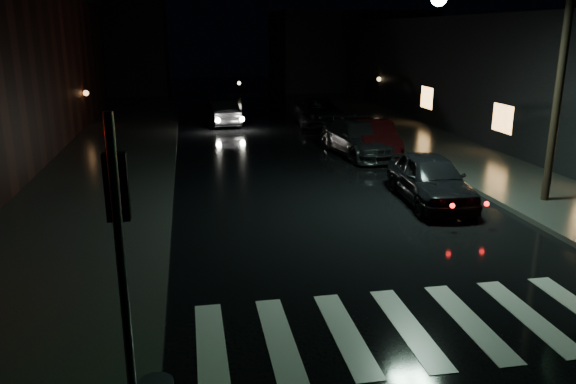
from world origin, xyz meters
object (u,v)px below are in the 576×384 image
parked_car_d (318,112)px  oncoming_car (221,112)px  parked_car_a (430,179)px  parked_car_c (359,138)px  parked_car_b (374,138)px

parked_car_d → oncoming_car: size_ratio=1.25×
parked_car_a → parked_car_d: 15.49m
parked_car_c → parked_car_b: bearing=-5.4°
parked_car_b → oncoming_car: (-6.05, 9.40, -0.04)m
parked_car_a → parked_car_c: size_ratio=0.87×
parked_car_d → oncoming_car: 5.62m
parked_car_c → parked_car_d: 8.34m
parked_car_a → parked_car_c: parked_car_a is taller
oncoming_car → parked_car_d: bearing=161.6°
parked_car_c → parked_car_d: size_ratio=0.96×
parked_car_c → oncoming_car: 10.85m
parked_car_a → parked_car_b: bearing=89.7°
parked_car_c → parked_car_d: same height
parked_car_a → oncoming_car: parked_car_a is taller
parked_car_d → oncoming_car: parked_car_d is taller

